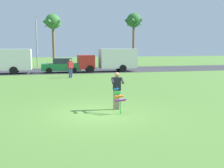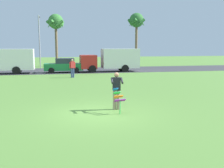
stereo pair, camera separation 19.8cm
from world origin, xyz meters
name	(u,v)px [view 1 (the left image)]	position (x,y,z in m)	size (l,w,h in m)	color
ground_plane	(99,113)	(0.00, 0.00, 0.00)	(120.00, 120.00, 0.00)	#568438
road_strip	(69,70)	(0.00, 20.71, 0.01)	(120.00, 8.00, 0.01)	#38383D
person_kite_flyer	(117,89)	(0.95, 0.54, 0.95)	(0.61, 0.71, 1.73)	gray
kite_held	(119,97)	(0.88, -0.13, 0.71)	(0.53, 0.69, 1.07)	blue
parked_truck_grey_van	(2,61)	(-7.03, 18.31, 1.41)	(6.73, 2.19, 2.62)	gray
parked_car_green	(62,66)	(-0.93, 18.31, 0.77)	(4.23, 1.89, 1.60)	#1E7238
parked_truck_red_cab	(111,59)	(4.65, 18.31, 1.41)	(6.71, 2.13, 2.62)	#B2231E
palm_tree_right_near	(53,23)	(-1.67, 27.29, 6.07)	(2.58, 2.71, 7.40)	brown
palm_tree_centre_far	(134,22)	(9.99, 26.57, 6.39)	(2.58, 2.71, 7.75)	brown
streetlight_pole	(36,38)	(-3.88, 25.81, 4.00)	(0.24, 1.65, 7.00)	#9E9EA3
person_walker_near	(70,68)	(-0.29, 13.42, 0.93)	(0.55, 0.30, 1.73)	#384772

